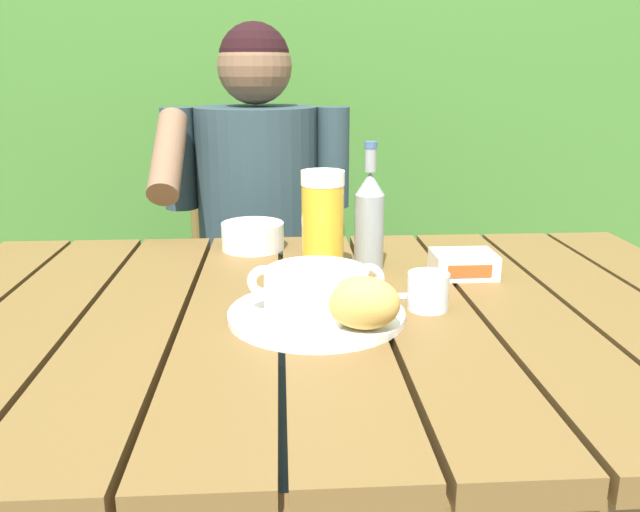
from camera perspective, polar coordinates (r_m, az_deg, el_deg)
The scene contains 13 objects.
dining_table at distance 1.07m, azimuth 0.84°, elevation -9.20°, with size 1.39×0.92×0.77m.
hedge_backdrop at distance 2.62m, azimuth -6.87°, elevation 17.17°, with size 3.93×0.90×2.27m.
chair_near_diner at distance 1.98m, azimuth -5.12°, elevation -3.30°, with size 0.45×0.42×1.01m.
person_eating at distance 1.71m, azimuth -5.59°, elevation 2.59°, with size 0.48×0.47×1.25m.
serving_plate at distance 0.99m, azimuth -0.32°, elevation -5.17°, with size 0.27×0.27×0.01m.
soup_bowl at distance 0.98m, azimuth -0.33°, elevation -2.98°, with size 0.21×0.16×0.07m.
bread_roll at distance 0.91m, azimuth 3.87°, elevation -4.16°, with size 0.12×0.10×0.08m.
beer_glass at distance 1.17m, azimuth 0.30°, elevation 2.85°, with size 0.08×0.08×0.20m.
beer_bottle at distance 1.22m, azimuth 4.40°, elevation 3.38°, with size 0.06×0.06×0.24m.
water_glass_small at distance 1.04m, azimuth 9.56°, elevation -3.09°, with size 0.07×0.07×0.06m.
butter_tub at distance 1.22m, azimuth 12.59°, elevation -0.71°, with size 0.11×0.09×0.04m.
table_knife at distance 1.08m, azimuth 6.45°, elevation -3.53°, with size 0.14×0.02×0.01m.
diner_bowl at distance 1.37m, azimuth -5.98°, elevation 1.78°, with size 0.13×0.13×0.06m.
Camera 1 is at (-0.08, -0.96, 1.13)m, focal length 36.07 mm.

